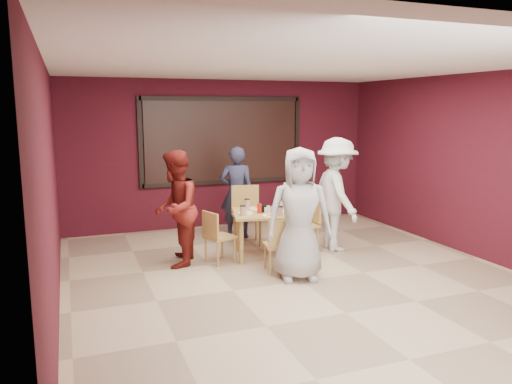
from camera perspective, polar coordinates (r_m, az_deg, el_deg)
name	(u,v)px	position (r m, az deg, el deg)	size (l,w,h in m)	color
floor	(302,281)	(6.75, 5.23, -10.11)	(7.00, 7.00, 0.00)	#C5AC89
window_blinds	(223,141)	(9.59, -3.76, 5.86)	(3.00, 0.02, 1.50)	black
dining_table	(263,217)	(7.63, 0.79, -2.90)	(1.09, 1.09, 0.85)	tan
chair_front	(280,243)	(6.92, 2.70, -5.82)	(0.43, 0.43, 0.77)	tan
chair_back	(246,211)	(8.44, -1.12, -2.18)	(0.55, 0.55, 0.97)	tan
chair_left	(216,234)	(7.37, -4.56, -4.81)	(0.48, 0.48, 0.78)	tan
chair_right	(307,220)	(7.99, 5.89, -3.26)	(0.43, 0.43, 0.89)	tan
diner_front	(299,214)	(6.61, 4.97, -2.54)	(0.87, 0.56, 1.77)	#ACACAC
diner_back	(237,192)	(8.75, -2.22, -0.04)	(0.59, 0.39, 1.62)	#282C48
diner_left	(176,208)	(7.27, -9.16, -1.87)	(0.82, 0.64, 1.68)	maroon
diner_right	(337,194)	(8.08, 9.19, -0.26)	(1.17, 0.67, 1.81)	silver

